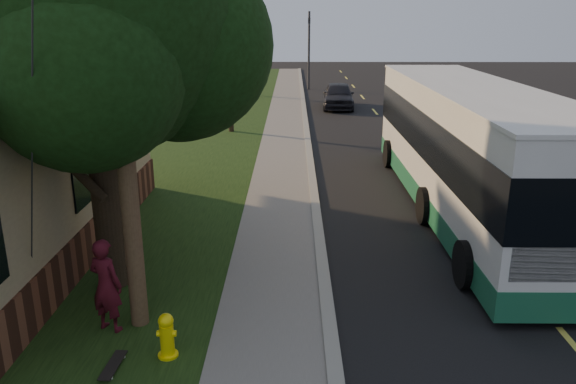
# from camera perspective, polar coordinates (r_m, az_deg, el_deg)

# --- Properties ---
(ground) EXTENTS (120.00, 120.00, 0.00)m
(ground) POSITION_cam_1_polar(r_m,az_deg,el_deg) (9.26, 4.58, -16.68)
(ground) COLOR black
(ground) RESTS_ON ground
(road) EXTENTS (8.00, 80.00, 0.01)m
(road) POSITION_cam_1_polar(r_m,az_deg,el_deg) (18.97, 14.65, 1.02)
(road) COLOR black
(road) RESTS_ON ground
(curb) EXTENTS (0.25, 80.00, 0.12)m
(curb) POSITION_cam_1_polar(r_m,az_deg,el_deg) (18.39, 2.49, 1.25)
(curb) COLOR gray
(curb) RESTS_ON ground
(sidewalk) EXTENTS (2.00, 80.00, 0.08)m
(sidewalk) POSITION_cam_1_polar(r_m,az_deg,el_deg) (18.38, -0.63, 1.20)
(sidewalk) COLOR slate
(sidewalk) RESTS_ON ground
(grass_verge) EXTENTS (5.00, 80.00, 0.07)m
(grass_verge) POSITION_cam_1_polar(r_m,az_deg,el_deg) (18.78, -11.37, 1.19)
(grass_verge) COLOR black
(grass_verge) RESTS_ON ground
(fire_hydrant) EXTENTS (0.32, 0.32, 0.74)m
(fire_hydrant) POSITION_cam_1_polar(r_m,az_deg,el_deg) (9.21, -12.21, -14.06)
(fire_hydrant) COLOR yellow
(fire_hydrant) RESTS_ON grass_verge
(utility_pole) EXTENTS (2.86, 3.21, 9.07)m
(utility_pole) POSITION_cam_1_polar(r_m,az_deg,el_deg) (9.06, -17.07, 13.19)
(utility_pole) COLOR #473321
(utility_pole) RESTS_ON ground
(leafy_tree) EXTENTS (6.30, 6.00, 7.80)m
(leafy_tree) POSITION_cam_1_polar(r_m,az_deg,el_deg) (10.88, -19.24, 16.43)
(leafy_tree) COLOR black
(leafy_tree) RESTS_ON grass_verge
(bare_tree_near) EXTENTS (1.38, 1.21, 4.31)m
(bare_tree_near) POSITION_cam_1_polar(r_m,az_deg,el_deg) (25.98, -5.92, 10.67)
(bare_tree_near) COLOR black
(bare_tree_near) RESTS_ON grass_verge
(bare_tree_far) EXTENTS (1.38, 1.21, 4.03)m
(bare_tree_far) POSITION_cam_1_polar(r_m,az_deg,el_deg) (37.85, -3.15, 12.62)
(bare_tree_far) COLOR black
(bare_tree_far) RESTS_ON grass_verge
(traffic_signal) EXTENTS (0.18, 0.22, 5.50)m
(traffic_signal) POSITION_cam_1_polar(r_m,az_deg,el_deg) (41.71, 2.14, 14.68)
(traffic_signal) COLOR #2D2D30
(traffic_signal) RESTS_ON ground
(transit_bus) EXTENTS (2.95, 12.77, 3.45)m
(transit_bus) POSITION_cam_1_polar(r_m,az_deg,el_deg) (15.93, 17.95, 4.48)
(transit_bus) COLOR silver
(transit_bus) RESTS_ON ground
(skateboarder) EXTENTS (0.71, 0.59, 1.65)m
(skateboarder) POSITION_cam_1_polar(r_m,az_deg,el_deg) (9.96, -18.00, -8.99)
(skateboarder) COLOR #460E18
(skateboarder) RESTS_ON grass_verge
(skateboard_main) EXTENTS (0.24, 0.78, 0.07)m
(skateboard_main) POSITION_cam_1_polar(r_m,az_deg,el_deg) (9.30, -17.35, -16.46)
(skateboard_main) COLOR black
(skateboard_main) RESTS_ON grass_verge
(distant_car) EXTENTS (2.02, 4.45, 1.48)m
(distant_car) POSITION_cam_1_polar(r_m,az_deg,el_deg) (33.42, 5.14, 9.76)
(distant_car) COLOR black
(distant_car) RESTS_ON ground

